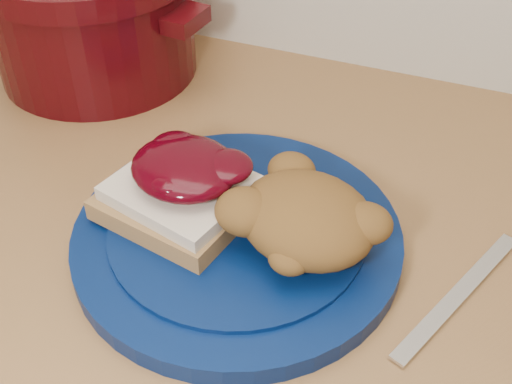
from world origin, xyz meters
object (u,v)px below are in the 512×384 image
(plate, at_px, (237,237))
(dutch_oven, at_px, (92,14))
(pepper_grinder, at_px, (61,20))
(butter_knife, at_px, (459,294))

(plate, height_order, dutch_oven, dutch_oven)
(dutch_oven, relative_size, pepper_grinder, 2.37)
(pepper_grinder, bearing_deg, plate, -33.79)
(plate, bearing_deg, dutch_oven, 141.25)
(plate, xyz_separation_m, butter_knife, (0.19, 0.01, -0.01))
(butter_knife, bearing_deg, plate, 115.52)
(dutch_oven, bearing_deg, butter_knife, -24.35)
(plate, xyz_separation_m, dutch_oven, (-0.28, 0.22, 0.06))
(plate, relative_size, pepper_grinder, 2.26)
(plate, bearing_deg, butter_knife, 3.21)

